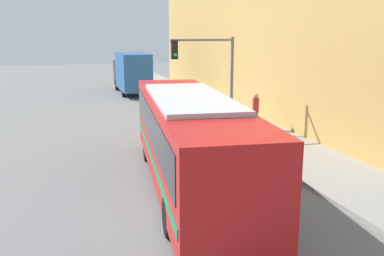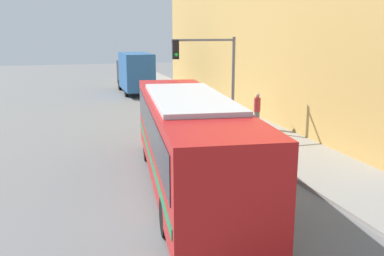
# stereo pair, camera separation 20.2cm
# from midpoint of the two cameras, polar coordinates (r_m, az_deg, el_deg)

# --- Properties ---
(ground_plane) EXTENTS (120.00, 120.00, 0.00)m
(ground_plane) POSITION_cam_midpoint_polar(r_m,az_deg,el_deg) (11.95, -0.65, -12.14)
(ground_plane) COLOR slate
(sidewalk) EXTENTS (3.38, 70.00, 0.13)m
(sidewalk) POSITION_cam_midpoint_polar(r_m,az_deg,el_deg) (32.16, 0.41, 3.84)
(sidewalk) COLOR gray
(sidewalk) RESTS_ON ground_plane
(building_facade) EXTENTS (6.00, 32.50, 11.81)m
(building_facade) POSITION_cam_midpoint_polar(r_m,az_deg,el_deg) (30.95, 10.56, 14.14)
(building_facade) COLOR tan
(building_facade) RESTS_ON ground_plane
(city_bus) EXTENTS (3.62, 11.43, 3.10)m
(city_bus) POSITION_cam_midpoint_polar(r_m,az_deg,el_deg) (13.57, -0.09, -1.04)
(city_bus) COLOR red
(city_bus) RESTS_ON ground_plane
(delivery_truck) EXTENTS (2.22, 7.18, 3.35)m
(delivery_truck) POSITION_cam_midpoint_polar(r_m,az_deg,el_deg) (35.95, -7.50, 7.45)
(delivery_truck) COLOR #265999
(delivery_truck) RESTS_ON ground_plane
(fire_hydrant) EXTENTS (0.21, 0.29, 0.74)m
(fire_hydrant) POSITION_cam_midpoint_polar(r_m,az_deg,el_deg) (17.80, 11.10, -2.25)
(fire_hydrant) COLOR gold
(fire_hydrant) RESTS_ON sidewalk
(traffic_light_pole) EXTENTS (3.28, 0.35, 4.65)m
(traffic_light_pole) POSITION_cam_midpoint_polar(r_m,az_deg,el_deg) (21.41, 2.80, 8.24)
(traffic_light_pole) COLOR slate
(traffic_light_pole) RESTS_ON sidewalk
(parking_meter) EXTENTS (0.14, 0.14, 1.22)m
(parking_meter) POSITION_cam_midpoint_polar(r_m,az_deg,el_deg) (20.78, 6.76, 1.35)
(parking_meter) COLOR slate
(parking_meter) RESTS_ON sidewalk
(pedestrian_near_corner) EXTENTS (0.34, 0.34, 1.81)m
(pedestrian_near_corner) POSITION_cam_midpoint_polar(r_m,az_deg,el_deg) (22.38, 8.92, 2.35)
(pedestrian_near_corner) COLOR slate
(pedestrian_near_corner) RESTS_ON sidewalk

